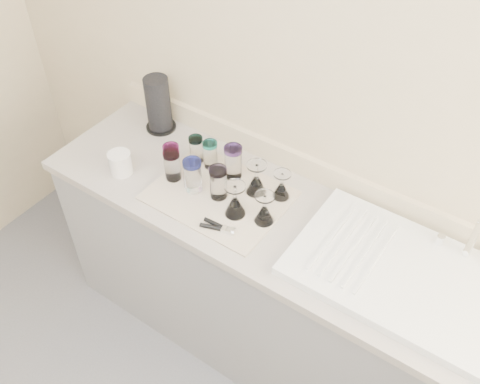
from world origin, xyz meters
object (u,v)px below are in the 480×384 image
Objects in this scene: goblet_back_right at (281,189)px; can_opener at (219,227)px; tumbler_lavender at (218,182)px; sink_unit at (408,276)px; tumbler_teal at (196,149)px; paper_towel_roll at (158,105)px; tumbler_magenta at (172,165)px; goblet_front_left at (235,204)px; tumbler_cyan at (210,154)px; goblet_front_right at (264,212)px; tumbler_purple at (233,162)px; tumbler_blue at (193,175)px; white_mug at (120,163)px; goblet_back_left at (256,183)px; tumbler_extra at (172,159)px.

can_opener is (-0.10, -0.29, -0.03)m from goblet_back_right.
tumbler_lavender is 1.04× the size of can_opener.
sink_unit is 1.02m from tumbler_teal.
paper_towel_roll is (-0.72, 0.08, 0.08)m from goblet_back_right.
can_opener is (-0.69, -0.19, -0.00)m from sink_unit.
paper_towel_roll is (-0.28, 0.25, 0.05)m from tumbler_magenta.
goblet_front_left is 1.07× the size of can_opener.
can_opener is at bearing -48.55° from tumbler_cyan.
tumbler_magenta reaches higher than goblet_front_right.
tumbler_purple is 0.18m from tumbler_blue.
paper_towel_roll is (-0.06, 0.34, 0.08)m from white_mug.
tumbler_teal is at bearing 85.92° from tumbler_magenta.
goblet_front_right is at bearing -17.50° from tumbler_teal.
tumbler_cyan is 0.85× the size of tumbler_blue.
tumbler_blue is 1.10× the size of goblet_front_right.
tumbler_purple is (0.12, 0.00, 0.01)m from tumbler_cyan.
tumbler_lavender is 0.16m from goblet_back_left.
goblet_back_right is at bearing 20.59° from tumbler_magenta.
sink_unit is 1.33m from paper_towel_roll.
goblet_back_right is at bearing 1.76° from tumbler_cyan.
tumbler_magenta reaches higher than can_opener.
white_mug is at bearing -171.52° from goblet_front_right.
tumbler_teal is 0.46m from goblet_front_right.
tumbler_blue is 0.15m from tumbler_extra.
tumbler_lavender is at bearing 126.02° from can_opener.
sink_unit is at bearing -5.47° from tumbler_cyan.
white_mug is (-0.19, -0.12, -0.03)m from tumbler_extra.
goblet_front_left reaches higher than can_opener.
goblet_front_right is (0.44, -0.14, -0.02)m from tumbler_teal.
white_mug is (-0.23, -0.24, -0.02)m from tumbler_teal.
tumbler_purple is 1.05× the size of tumbler_lavender.
goblet_back_right is at bearing 15.94° from tumbler_extra.
goblet_front_right is 0.98× the size of can_opener.
goblet_front_right is (0.12, 0.03, -0.00)m from goblet_front_left.
goblet_back_right is at bearing 2.12° from tumbler_teal.
goblet_back_left is 1.08× the size of goblet_front_right.
white_mug is at bearing -165.45° from tumbler_blue.
goblet_back_right is (0.10, 0.03, -0.01)m from goblet_back_left.
tumbler_lavender is at bearing -80.77° from tumbler_purple.
tumbler_magenta is 0.04m from tumbler_extra.
goblet_back_left is 0.64m from paper_towel_roll.
tumbler_cyan is 0.38m from paper_towel_roll.
sink_unit is at bearing -4.80° from tumbler_teal.
sink_unit is at bearing 2.99° from tumbler_lavender.
goblet_front_right is (-0.57, -0.05, 0.04)m from sink_unit.
tumbler_magenta reaches higher than goblet_back_right.
goblet_back_right is 0.70m from white_mug.
tumbler_extra is (-0.11, -0.12, 0.01)m from tumbler_cyan.
tumbler_teal is 0.90× the size of tumbler_extra.
tumbler_teal is 0.43m from goblet_back_right.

